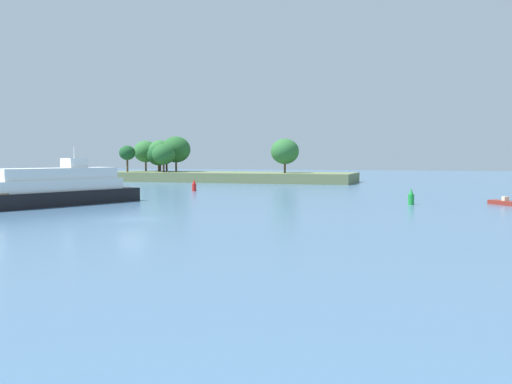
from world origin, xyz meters
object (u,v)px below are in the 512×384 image
white_riverboat (55,189)px  channel_buoy_red (194,186)px  channel_buoy_green (411,198)px  fishing_skiff (508,203)px

white_riverboat → channel_buoy_red: 30.91m
white_riverboat → channel_buoy_green: white_riverboat is taller
fishing_skiff → channel_buoy_green: 10.81m
fishing_skiff → white_riverboat: 51.43m
fishing_skiff → channel_buoy_red: bearing=161.5°
white_riverboat → channel_buoy_green: 40.69m
channel_buoy_red → channel_buoy_green: size_ratio=1.00×
channel_buoy_green → channel_buoy_red: bearing=153.3°
channel_buoy_red → channel_buoy_green: same height
fishing_skiff → white_riverboat: size_ratio=0.22×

